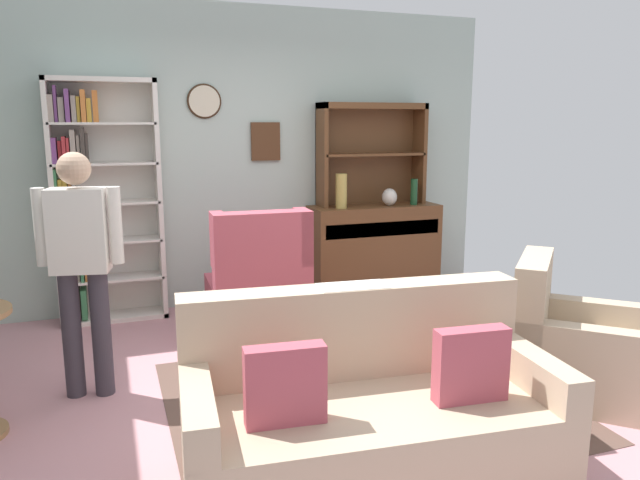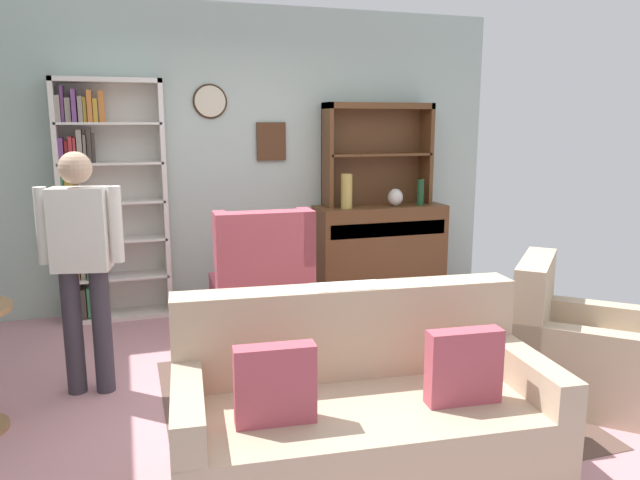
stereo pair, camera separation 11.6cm
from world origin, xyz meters
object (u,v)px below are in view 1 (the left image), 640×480
at_px(sideboard_hutch, 371,140).
at_px(couch_floral, 368,415).
at_px(sideboard, 374,246).
at_px(vase_tall, 341,191).
at_px(bottle_wine, 414,192).
at_px(wingback_chair, 258,288).
at_px(person_reading, 81,258).
at_px(vase_round, 389,197).
at_px(bookshelf, 98,201).
at_px(armchair_floral, 571,350).

bearing_deg(sideboard_hutch, couch_floral, -114.29).
distance_m(sideboard, vase_tall, 0.70).
height_order(sideboard, bottle_wine, bottle_wine).
bearing_deg(wingback_chair, person_reading, -149.20).
height_order(vase_round, person_reading, person_reading).
distance_m(vase_tall, vase_round, 0.53).
relative_size(sideboard_hutch, person_reading, 0.71).
distance_m(sideboard, wingback_chair, 1.55).
bearing_deg(sideboard, sideboard_hutch, 90.00).
xyz_separation_m(bookshelf, armchair_floral, (2.84, -2.59, -0.77)).
distance_m(bookshelf, vase_tall, 2.20).
height_order(sideboard_hutch, bottle_wine, sideboard_hutch).
bearing_deg(vase_round, bookshelf, 176.83).
bearing_deg(sideboard_hutch, bottle_wine, -26.96).
bearing_deg(vase_round, vase_tall, -178.51).
distance_m(vase_tall, person_reading, 2.71).
relative_size(vase_round, couch_floral, 0.09).
bearing_deg(bottle_wine, armchair_floral, -93.25).
relative_size(bookshelf, armchair_floral, 1.94).
xyz_separation_m(sideboard, armchair_floral, (0.25, -2.51, -0.22)).
relative_size(bookshelf, wingback_chair, 2.00).
distance_m(sideboard_hutch, vase_tall, 0.64).
bearing_deg(bookshelf, sideboard_hutch, 0.56).
bearing_deg(vase_round, sideboard, 152.83).
bearing_deg(sideboard, bookshelf, 178.15).
bearing_deg(sideboard_hutch, armchair_floral, -84.48).
relative_size(bookshelf, vase_tall, 6.34).
height_order(bottle_wine, person_reading, person_reading).
bearing_deg(vase_round, person_reading, -153.15).
height_order(bookshelf, wingback_chair, bookshelf).
bearing_deg(bottle_wine, sideboard_hutch, 153.04).
bearing_deg(sideboard_hutch, sideboard, -90.00).
bearing_deg(armchair_floral, person_reading, 161.02).
bearing_deg(vase_round, bottle_wine, -4.95).
height_order(sideboard, person_reading, person_reading).
xyz_separation_m(bookshelf, couch_floral, (1.22, -3.00, -0.75)).
bearing_deg(wingback_chair, sideboard_hutch, 30.79).
height_order(couch_floral, person_reading, person_reading).
bearing_deg(bottle_wine, vase_round, 175.05).
xyz_separation_m(sideboard_hutch, vase_round, (0.13, -0.18, -0.55)).
distance_m(bookshelf, wingback_chair, 1.60).
bearing_deg(vase_tall, sideboard, 11.63).
bearing_deg(vase_tall, bottle_wine, -0.66).
bearing_deg(armchair_floral, wingback_chair, 132.19).
distance_m(bottle_wine, armchair_floral, 2.54).
xyz_separation_m(couch_floral, armchair_floral, (1.62, 0.41, -0.02)).
relative_size(sideboard_hutch, couch_floral, 0.59).
xyz_separation_m(vase_tall, couch_floral, (-0.98, -2.84, -0.77)).
bearing_deg(armchair_floral, vase_round, 92.89).
distance_m(bookshelf, bottle_wine, 2.98).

